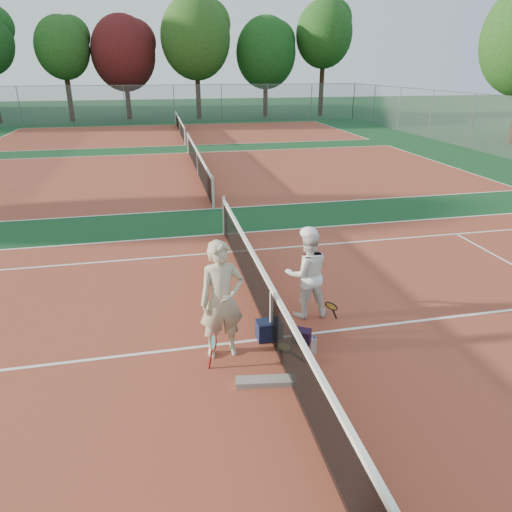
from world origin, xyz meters
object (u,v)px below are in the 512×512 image
(net_main, at_px, (271,313))
(racket_black_held, at_px, (331,313))
(water_bottle, at_px, (314,346))
(sports_bag_purple, at_px, (302,336))
(racket_red, at_px, (214,351))
(player_a, at_px, (222,300))
(player_b, at_px, (307,274))
(racket_spare, at_px, (284,348))
(sports_bag_navy, at_px, (269,330))

(net_main, xyz_separation_m, racket_black_held, (1.17, 0.22, -0.26))
(water_bottle, bearing_deg, sports_bag_purple, 104.09)
(racket_red, xyz_separation_m, sports_bag_purple, (1.55, 0.38, -0.17))
(player_a, distance_m, sports_bag_purple, 1.60)
(net_main, xyz_separation_m, player_a, (-0.87, -0.25, 0.47))
(racket_red, bearing_deg, player_b, 21.90)
(net_main, bearing_deg, racket_spare, -69.35)
(racket_red, height_order, racket_black_held, racket_red)
(player_b, distance_m, racket_red, 2.36)
(racket_red, distance_m, sports_bag_navy, 1.21)
(racket_spare, relative_size, water_bottle, 2.00)
(net_main, distance_m, player_b, 1.13)
(racket_spare, bearing_deg, sports_bag_purple, -96.79)
(racket_black_held, bearing_deg, water_bottle, 9.05)
(water_bottle, bearing_deg, racket_red, -179.39)
(net_main, height_order, sports_bag_navy, net_main)
(racket_spare, bearing_deg, racket_black_held, -89.41)
(sports_bag_purple, relative_size, water_bottle, 1.01)
(player_a, distance_m, racket_spare, 1.39)
(player_a, xyz_separation_m, sports_bag_navy, (0.84, 0.27, -0.81))
(racket_black_held, bearing_deg, player_b, -99.43)
(player_a, xyz_separation_m, racket_spare, (1.01, -0.11, -0.95))
(racket_black_held, distance_m, sports_bag_purple, 0.82)
(player_b, bearing_deg, sports_bag_navy, 38.62)
(sports_bag_navy, xyz_separation_m, sports_bag_purple, (0.51, -0.24, -0.05))
(racket_red, bearing_deg, net_main, 17.45)
(racket_spare, height_order, sports_bag_purple, sports_bag_purple)
(player_b, bearing_deg, player_a, 29.85)
(player_a, height_order, sports_bag_navy, player_a)
(racket_red, relative_size, sports_bag_purple, 1.97)
(water_bottle, bearing_deg, racket_black_held, 53.70)
(player_b, bearing_deg, water_bottle, 79.48)
(player_b, height_order, racket_black_held, player_b)
(player_a, xyz_separation_m, player_b, (1.71, 0.93, -0.14))
(player_b, relative_size, sports_bag_purple, 5.61)
(net_main, relative_size, sports_bag_navy, 25.74)
(net_main, xyz_separation_m, racket_spare, (0.14, -0.36, -0.48))
(player_a, distance_m, sports_bag_navy, 1.20)
(net_main, distance_m, racket_spare, 0.61)
(player_a, bearing_deg, water_bottle, -19.35)
(racket_red, bearing_deg, racket_spare, -0.71)
(player_b, xyz_separation_m, water_bottle, (-0.26, -1.27, -0.70))
(player_b, xyz_separation_m, sports_bag_purple, (-0.35, -0.90, -0.72))
(racket_red, height_order, water_bottle, racket_red)
(player_b, xyz_separation_m, racket_black_held, (0.33, -0.46, -0.60))
(sports_bag_purple, height_order, water_bottle, water_bottle)
(racket_spare, xyz_separation_m, sports_bag_purple, (0.35, 0.14, 0.09))
(racket_black_held, bearing_deg, sports_bag_navy, -35.14)
(water_bottle, bearing_deg, player_a, 166.99)
(net_main, bearing_deg, player_a, -163.73)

